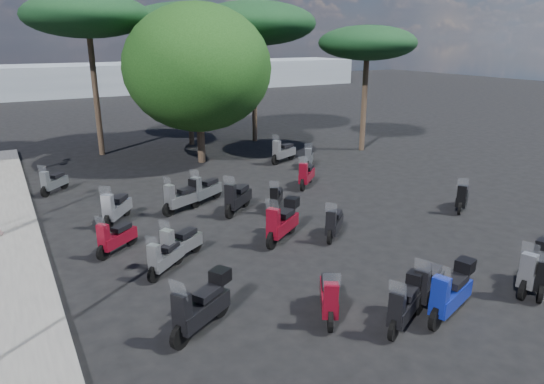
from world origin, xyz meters
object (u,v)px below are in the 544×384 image
scooter_27 (306,175)px  broadleaf_tree (198,68)px  scooter_14 (282,222)px  scooter_16 (205,190)px  scooter_6 (329,297)px  scooter_8 (180,245)px  scooter_12 (427,285)px  pine_1 (254,24)px  scooter_4 (54,182)px  scooter_21 (276,198)px  scooter_10 (116,209)px  scooter_3 (116,238)px  scooter_7 (405,305)px  scooter_22 (283,152)px  scooter_28 (309,158)px  pine_3 (367,43)px  scooter_9 (183,197)px  scooter_19 (540,275)px  scooter_20 (334,224)px  scooter_15 (237,198)px  scooter_2 (165,258)px  scooter_26 (462,197)px  scooter_13 (451,293)px  pine_0 (186,25)px  pine_2 (87,16)px  scooter_18 (534,269)px

scooter_27 → broadleaf_tree: (-2.09, 5.83, 3.87)m
scooter_14 → scooter_16: size_ratio=1.06×
scooter_6 → scooter_8: bearing=-33.7°
scooter_12 → pine_1: (4.98, 17.71, 5.92)m
scooter_4 → scooter_14: (5.24, -8.16, 0.14)m
scooter_4 → scooter_21: 8.63m
pine_1 → scooter_10: bearing=-136.5°
scooter_12 → scooter_27: bearing=-42.2°
scooter_4 → scooter_27: size_ratio=0.89×
scooter_3 → scooter_7: (4.31, -6.53, 0.05)m
scooter_6 → scooter_22: scooter_22 is taller
scooter_8 → broadleaf_tree: 11.46m
scooter_28 → pine_3: size_ratio=0.21×
pine_1 → scooter_9: bearing=-129.4°
scooter_8 → scooter_19: (6.67, -5.68, -0.04)m
scooter_4 → scooter_9: scooter_9 is taller
scooter_20 → scooter_15: bearing=-17.1°
scooter_4 → scooter_12: 14.21m
scooter_2 → scooter_26: 10.32m
scooter_13 → scooter_21: size_ratio=1.44×
scooter_28 → scooter_27: bearing=92.2°
scooter_26 → scooter_20: bearing=52.8°
scooter_27 → scooter_7: bearing=115.4°
scooter_10 → scooter_3: bearing=115.0°
scooter_20 → pine_3: 13.07m
scooter_15 → broadleaf_tree: bearing=-51.7°
scooter_16 → scooter_22: 6.58m
broadleaf_tree → scooter_28: bearing=-41.1°
scooter_20 → pine_0: 15.64m
scooter_26 → pine_3: 10.70m
scooter_22 → scooter_28: scooter_22 is taller
pine_2 → scooter_22: bearing=-39.8°
scooter_14 → scooter_15: scooter_14 is taller
scooter_19 → scooter_27: size_ratio=0.96×
scooter_22 → scooter_7: bearing=135.9°
pine_3 → pine_2: bearing=155.0°
scooter_13 → scooter_14: scooter_14 is taller
scooter_16 → scooter_20: size_ratio=1.24×
pine_3 → scooter_12: bearing=-124.3°
scooter_26 → scooter_18: bearing=111.3°
scooter_13 → pine_3: (8.76, 13.45, 4.84)m
scooter_26 → scooter_12: bearing=89.0°
scooter_19 → scooter_26: 5.68m
scooter_13 → pine_1: 19.87m
scooter_27 → pine_3: (6.21, 4.10, 4.91)m
scooter_28 → pine_0: size_ratio=0.17×
pine_1 → pine_3: bearing=-52.2°
scooter_3 → scooter_9: (2.72, 2.28, 0.08)m
scooter_14 → scooter_28: scooter_14 is taller
scooter_26 → pine_2: pine_2 is taller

